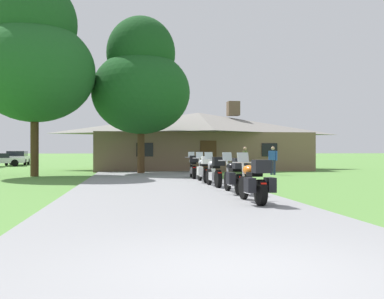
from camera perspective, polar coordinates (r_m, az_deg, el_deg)
The scene contains 13 objects.
ground_plane at distance 24.88m, azimuth -5.12°, elevation -3.42°, with size 500.00×500.00×0.00m, color #56893D.
asphalt_driveway at distance 22.88m, azimuth -4.88°, elevation -3.62°, with size 6.40×80.00×0.06m, color gray.
motorcycle_orange_nearest_to_camera at distance 11.66m, azimuth 7.91°, elevation -4.07°, with size 0.76×2.08×1.30m.
motorcycle_black_second_in_row at distance 14.33m, azimuth 5.49°, elevation -3.35°, with size 0.75×2.08×1.30m.
motorcycle_silver_third_in_row at distance 17.04m, azimuth 2.85°, elevation -2.81°, with size 0.66×2.08×1.30m.
motorcycle_silver_fourth_in_row at distance 19.43m, azimuth 1.53°, elevation -2.53°, with size 0.75×2.08×1.30m.
motorcycle_white_farthest_in_row at distance 22.27m, azimuth 0.12°, elevation -2.20°, with size 0.66×2.08×1.30m.
stone_lodge at distance 34.72m, azimuth 0.83°, elevation 1.19°, with size 16.13×9.26×5.26m.
bystander_olive_shirt_near_lodge at distance 28.48m, azimuth 6.71°, elevation -1.14°, with size 0.23×0.55×1.67m.
bystander_blue_shirt_beside_signpost at distance 27.01m, azimuth 10.18°, elevation -1.19°, with size 0.46×0.39×1.67m.
tree_left_near at distance 26.82m, azimuth -19.26°, elevation 10.96°, with size 6.60×6.60×10.91m.
tree_by_lodge_front at distance 28.06m, azimuth -6.46°, elevation 8.62°, with size 5.99×5.99×9.63m.
parked_white_suv_far_left at distance 48.35m, azimuth -21.16°, elevation -0.93°, with size 2.30×4.76×1.40m.
Camera 1 is at (-1.19, -4.81, 1.39)m, focal length 42.22 mm.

